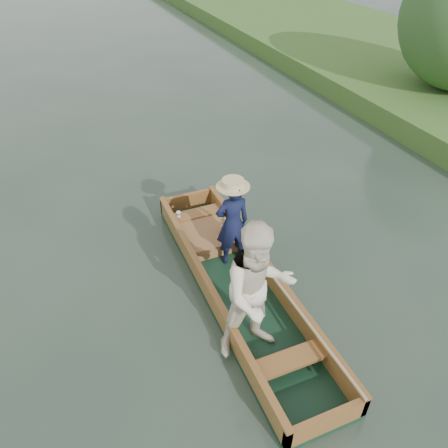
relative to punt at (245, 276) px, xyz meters
name	(u,v)px	position (x,y,z in m)	size (l,w,h in m)	color
ground	(238,293)	(0.10, 0.41, -0.76)	(120.00, 120.00, 0.00)	#283D30
trees_far	(211,40)	(1.77, 5.80, 1.67)	(21.33, 5.39, 4.47)	#47331E
punt	(245,276)	(0.00, 0.00, 0.00)	(1.30, 5.03, 2.13)	#133320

